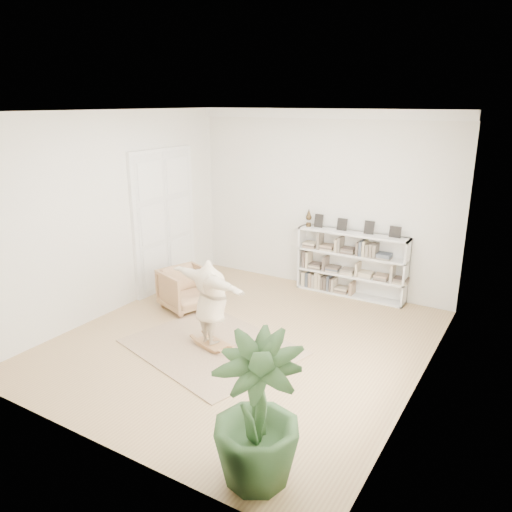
{
  "coord_description": "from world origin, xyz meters",
  "views": [
    {
      "loc": [
        3.94,
        -6.19,
        3.74
      ],
      "look_at": [
        -0.0,
        0.4,
        1.34
      ],
      "focal_mm": 35.0,
      "sensor_mm": 36.0,
      "label": 1
    }
  ],
  "objects_px": {
    "rocker_board": "(212,343)",
    "person": "(211,300)",
    "armchair": "(186,289)",
    "bookshelf": "(351,265)",
    "houseplant": "(257,412)"
  },
  "relations": [
    {
      "from": "bookshelf",
      "to": "rocker_board",
      "type": "height_order",
      "value": "bookshelf"
    },
    {
      "from": "bookshelf",
      "to": "houseplant",
      "type": "relative_size",
      "value": 1.37
    },
    {
      "from": "rocker_board",
      "to": "houseplant",
      "type": "xyz_separation_m",
      "value": [
        2.08,
        -2.1,
        0.73
      ]
    },
    {
      "from": "houseplant",
      "to": "bookshelf",
      "type": "bearing_deg",
      "value": 100.81
    },
    {
      "from": "rocker_board",
      "to": "person",
      "type": "xyz_separation_m",
      "value": [
        -0.0,
        -0.0,
        0.75
      ]
    },
    {
      "from": "bookshelf",
      "to": "rocker_board",
      "type": "relative_size",
      "value": 3.63
    },
    {
      "from": "bookshelf",
      "to": "rocker_board",
      "type": "xyz_separation_m",
      "value": [
        -1.06,
        -3.26,
        -0.56
      ]
    },
    {
      "from": "armchair",
      "to": "person",
      "type": "height_order",
      "value": "person"
    },
    {
      "from": "armchair",
      "to": "rocker_board",
      "type": "distance_m",
      "value": 1.72
    },
    {
      "from": "armchair",
      "to": "person",
      "type": "distance_m",
      "value": 1.75
    },
    {
      "from": "person",
      "to": "bookshelf",
      "type": "bearing_deg",
      "value": -92.3
    },
    {
      "from": "armchair",
      "to": "rocker_board",
      "type": "xyz_separation_m",
      "value": [
        1.34,
        -1.05,
        -0.31
      ]
    },
    {
      "from": "rocker_board",
      "to": "houseplant",
      "type": "distance_m",
      "value": 3.05
    },
    {
      "from": "bookshelf",
      "to": "houseplant",
      "type": "xyz_separation_m",
      "value": [
        1.02,
        -5.37,
        0.17
      ]
    },
    {
      "from": "bookshelf",
      "to": "houseplant",
      "type": "height_order",
      "value": "bookshelf"
    }
  ]
}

